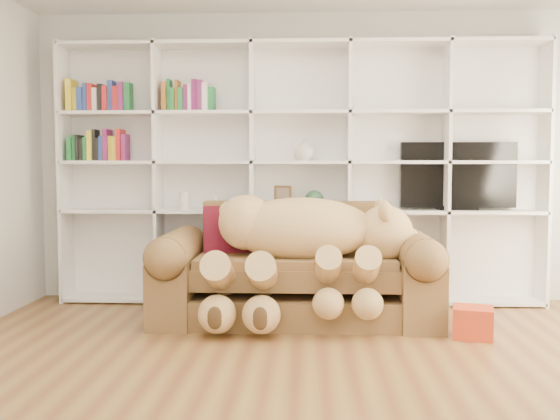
{
  "coord_description": "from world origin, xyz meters",
  "views": [
    {
      "loc": [
        0.07,
        -3.43,
        1.26
      ],
      "look_at": [
        -0.16,
        1.63,
        0.91
      ],
      "focal_mm": 40.0,
      "sensor_mm": 36.0,
      "label": 1
    }
  ],
  "objects_px": {
    "teddy_bear": "(302,242)",
    "tv": "(458,177)",
    "sofa": "(296,276)",
    "gift_box": "(473,322)"
  },
  "relations": [
    {
      "from": "teddy_bear",
      "to": "tv",
      "type": "distance_m",
      "value": 1.74
    },
    {
      "from": "tv",
      "to": "gift_box",
      "type": "bearing_deg",
      "value": -97.24
    },
    {
      "from": "sofa",
      "to": "tv",
      "type": "distance_m",
      "value": 1.82
    },
    {
      "from": "teddy_bear",
      "to": "tv",
      "type": "height_order",
      "value": "tv"
    },
    {
      "from": "sofa",
      "to": "teddy_bear",
      "type": "height_order",
      "value": "teddy_bear"
    },
    {
      "from": "gift_box",
      "to": "tv",
      "type": "bearing_deg",
      "value": 82.76
    },
    {
      "from": "teddy_bear",
      "to": "gift_box",
      "type": "height_order",
      "value": "teddy_bear"
    },
    {
      "from": "sofa",
      "to": "gift_box",
      "type": "xyz_separation_m",
      "value": [
        1.32,
        -0.5,
        -0.25
      ]
    },
    {
      "from": "sofa",
      "to": "teddy_bear",
      "type": "distance_m",
      "value": 0.37
    },
    {
      "from": "teddy_bear",
      "to": "tv",
      "type": "xyz_separation_m",
      "value": [
        1.41,
        0.89,
        0.5
      ]
    }
  ]
}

